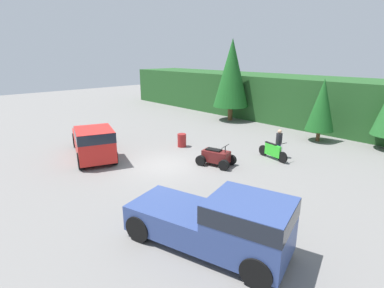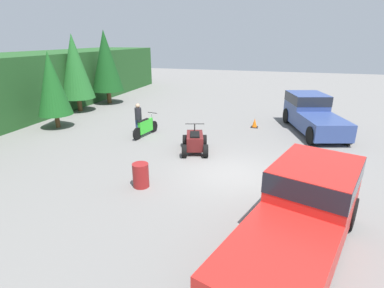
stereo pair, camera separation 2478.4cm
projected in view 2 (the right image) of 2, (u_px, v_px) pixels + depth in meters
The scene contains 11 objects.
ground_plane at pixel (233, 174), 11.78m from camera, with size 80.00×80.00×0.00m, color slate.
tree_mid_left at pixel (52, 84), 17.11m from camera, with size 1.94×1.94×4.40m.
tree_mid_right at pixel (75, 67), 20.94m from camera, with size 2.37×2.37×5.38m.
tree_right at pixel (106, 61), 23.55m from camera, with size 2.51×2.51×5.70m.
pickup_truck_red at pixel (303, 211), 7.37m from camera, with size 6.00×3.69×1.97m.
pickup_truck_second at pixel (311, 112), 17.20m from camera, with size 5.60×3.40×1.97m.
dirt_bike at pixel (146, 127), 16.27m from camera, with size 2.16×0.69×1.15m.
quad_atv at pixel (195, 142), 14.00m from camera, with size 2.25×1.69×1.21m.
rider_person at pixel (138, 118), 16.31m from camera, with size 0.38×0.39×1.74m.
traffic_cone at pixel (255, 123), 17.89m from camera, with size 0.42×0.42×0.55m.
steel_barrel at pixel (141, 175), 10.68m from camera, with size 0.58×0.58×0.88m.
Camera 2 is at (-10.73, -1.43, 5.06)m, focal length 28.00 mm.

